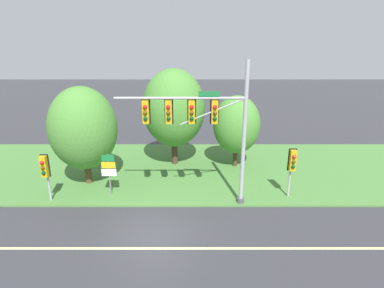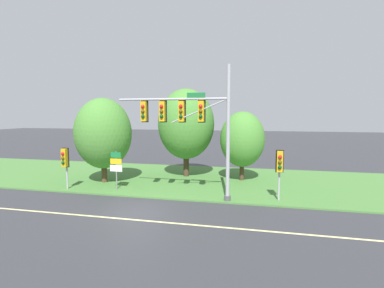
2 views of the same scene
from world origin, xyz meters
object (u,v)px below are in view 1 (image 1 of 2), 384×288
Objects in this scene: tree_nearest_road at (83,129)px; tree_behind_signpost at (236,125)px; pedestrian_signal_further_along at (44,169)px; traffic_signal_mast at (202,121)px; route_sign_post at (108,169)px; tree_left_of_mast at (173,108)px; pedestrian_signal_near_kerb at (292,163)px.

tree_nearest_road reaches higher than tree_behind_signpost.
traffic_signal_mast is at bearing -0.98° from pedestrian_signal_further_along.
traffic_signal_mast is 3.06× the size of route_sign_post.
traffic_signal_mast reaches higher than tree_nearest_road.
tree_behind_signpost is (2.68, 5.82, -1.61)m from traffic_signal_mast.
route_sign_post is 6.91m from tree_left_of_mast.
traffic_signal_mast is 6.61m from tree_left_of_mast.
tree_nearest_road is at bearing -163.32° from tree_behind_signpost.
tree_left_of_mast is at bearing 173.81° from tree_behind_signpost.
pedestrian_signal_further_along is 0.54× the size of tree_behind_signpost.
route_sign_post is at bearing 14.94° from pedestrian_signal_further_along.
pedestrian_signal_further_along is 3.42m from tree_nearest_road.
pedestrian_signal_near_kerb reaches higher than pedestrian_signal_further_along.
traffic_signal_mast reaches higher than route_sign_post.
pedestrian_signal_near_kerb reaches higher than route_sign_post.
tree_left_of_mast is (6.91, 6.16, 2.26)m from pedestrian_signal_further_along.
route_sign_post is at bearing -42.70° from tree_nearest_road.
pedestrian_signal_further_along is at bearing -165.06° from route_sign_post.
tree_nearest_road is (-12.60, 2.15, 1.50)m from pedestrian_signal_near_kerb.
tree_behind_signpost reaches higher than route_sign_post.
traffic_signal_mast is 5.85m from pedestrian_signal_near_kerb.
pedestrian_signal_further_along is (-14.02, -0.49, -0.15)m from pedestrian_signal_near_kerb.
traffic_signal_mast reaches higher than pedestrian_signal_near_kerb.
pedestrian_signal_near_kerb is (5.20, 0.64, -2.61)m from traffic_signal_mast.
pedestrian_signal_further_along is 9.53m from tree_left_of_mast.
pedestrian_signal_near_kerb is 0.42× the size of tree_left_of_mast.
tree_behind_signpost is at bearing 26.22° from pedestrian_signal_further_along.
tree_left_of_mast is at bearing 141.38° from pedestrian_signal_near_kerb.
pedestrian_signal_near_kerb is at bearing 7.02° from traffic_signal_mast.
route_sign_post is 0.36× the size of tree_left_of_mast.
traffic_signal_mast reaches higher than tree_behind_signpost.
traffic_signal_mast reaches higher than pedestrian_signal_further_along.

